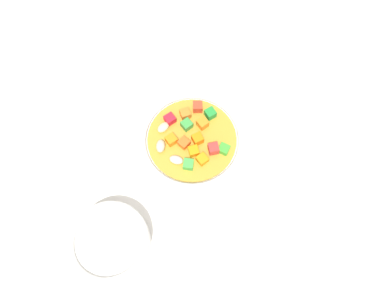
% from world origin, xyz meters
% --- Properties ---
extents(ground_plane, '(1.40, 1.40, 0.02)m').
position_xyz_m(ground_plane, '(0.00, 0.00, -0.01)').
color(ground_plane, silver).
extents(soup_bowl_main, '(0.17, 0.17, 0.07)m').
position_xyz_m(soup_bowl_main, '(-0.00, -0.00, 0.03)').
color(soup_bowl_main, white).
rests_on(soup_bowl_main, ground_plane).
extents(spoon, '(0.19, 0.15, 0.01)m').
position_xyz_m(spoon, '(0.11, 0.10, 0.00)').
color(spoon, silver).
rests_on(spoon, ground_plane).
extents(side_bowl_small, '(0.12, 0.12, 0.04)m').
position_xyz_m(side_bowl_small, '(0.19, -0.06, 0.02)').
color(side_bowl_small, white).
rests_on(side_bowl_small, ground_plane).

